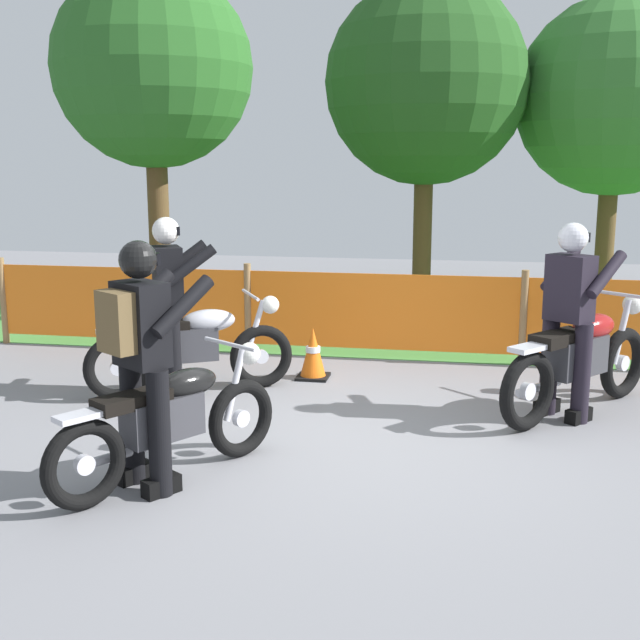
{
  "coord_description": "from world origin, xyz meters",
  "views": [
    {
      "loc": [
        0.9,
        -6.08,
        2.19
      ],
      "look_at": [
        -0.26,
        0.27,
        0.9
      ],
      "focal_mm": 44.81,
      "sensor_mm": 36.0,
      "label": 1
    }
  ],
  "objects_px": {
    "rider_lead": "(170,300)",
    "rider_third": "(569,314)",
    "traffic_cone": "(313,353)",
    "rider_trailing": "(141,352)",
    "motorcycle_lead": "(192,347)",
    "motorcycle_third": "(580,359)",
    "motorcycle_trailing": "(170,420)"
  },
  "relations": [
    {
      "from": "rider_lead",
      "to": "rider_third",
      "type": "relative_size",
      "value": 1.0
    },
    {
      "from": "traffic_cone",
      "to": "rider_trailing",
      "type": "bearing_deg",
      "value": -101.09
    },
    {
      "from": "motorcycle_trailing",
      "to": "rider_third",
      "type": "distance_m",
      "value": 3.48
    },
    {
      "from": "rider_lead",
      "to": "traffic_cone",
      "type": "height_order",
      "value": "rider_lead"
    },
    {
      "from": "motorcycle_trailing",
      "to": "motorcycle_third",
      "type": "height_order",
      "value": "motorcycle_third"
    },
    {
      "from": "motorcycle_lead",
      "to": "traffic_cone",
      "type": "relative_size",
      "value": 3.38
    },
    {
      "from": "motorcycle_trailing",
      "to": "rider_trailing",
      "type": "xyz_separation_m",
      "value": [
        -0.11,
        -0.17,
        0.52
      ]
    },
    {
      "from": "motorcycle_lead",
      "to": "rider_third",
      "type": "distance_m",
      "value": 3.44
    },
    {
      "from": "rider_trailing",
      "to": "motorcycle_trailing",
      "type": "bearing_deg",
      "value": 0.51
    },
    {
      "from": "rider_trailing",
      "to": "motorcycle_third",
      "type": "bearing_deg",
      "value": -20.04
    },
    {
      "from": "motorcycle_third",
      "to": "rider_third",
      "type": "relative_size",
      "value": 1.01
    },
    {
      "from": "motorcycle_trailing",
      "to": "traffic_cone",
      "type": "xyz_separation_m",
      "value": [
        0.47,
        2.79,
        -0.18
      ]
    },
    {
      "from": "motorcycle_lead",
      "to": "rider_third",
      "type": "bearing_deg",
      "value": -31.03
    },
    {
      "from": "motorcycle_third",
      "to": "rider_trailing",
      "type": "distance_m",
      "value": 3.87
    },
    {
      "from": "motorcycle_lead",
      "to": "motorcycle_third",
      "type": "relative_size",
      "value": 1.05
    },
    {
      "from": "motorcycle_lead",
      "to": "rider_third",
      "type": "xyz_separation_m",
      "value": [
        3.41,
        -0.11,
        0.46
      ]
    },
    {
      "from": "rider_trailing",
      "to": "traffic_cone",
      "type": "xyz_separation_m",
      "value": [
        0.58,
        2.97,
        -0.69
      ]
    },
    {
      "from": "rider_trailing",
      "to": "rider_lead",
      "type": "bearing_deg",
      "value": 49.76
    },
    {
      "from": "motorcycle_lead",
      "to": "motorcycle_third",
      "type": "bearing_deg",
      "value": -28.37
    },
    {
      "from": "rider_trailing",
      "to": "traffic_cone",
      "type": "distance_m",
      "value": 3.1
    },
    {
      "from": "motorcycle_trailing",
      "to": "rider_lead",
      "type": "distance_m",
      "value": 2.13
    },
    {
      "from": "motorcycle_trailing",
      "to": "motorcycle_third",
      "type": "distance_m",
      "value": 3.65
    },
    {
      "from": "motorcycle_third",
      "to": "traffic_cone",
      "type": "height_order",
      "value": "motorcycle_third"
    },
    {
      "from": "rider_lead",
      "to": "rider_third",
      "type": "height_order",
      "value": "same"
    },
    {
      "from": "motorcycle_lead",
      "to": "motorcycle_third",
      "type": "xyz_separation_m",
      "value": [
        3.54,
        0.06,
        0.03
      ]
    },
    {
      "from": "rider_third",
      "to": "motorcycle_lead",
      "type": "bearing_deg",
      "value": 128.19
    },
    {
      "from": "motorcycle_lead",
      "to": "traffic_cone",
      "type": "bearing_deg",
      "value": 7.16
    },
    {
      "from": "rider_trailing",
      "to": "motorcycle_lead",
      "type": "bearing_deg",
      "value": 44.99
    },
    {
      "from": "rider_trailing",
      "to": "traffic_cone",
      "type": "bearing_deg",
      "value": 22.67
    },
    {
      "from": "traffic_cone",
      "to": "motorcycle_trailing",
      "type": "bearing_deg",
      "value": -99.51
    },
    {
      "from": "rider_trailing",
      "to": "traffic_cone",
      "type": "height_order",
      "value": "rider_trailing"
    },
    {
      "from": "motorcycle_lead",
      "to": "rider_lead",
      "type": "distance_m",
      "value": 0.5
    }
  ]
}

